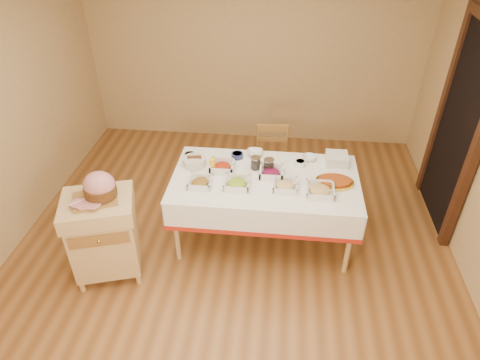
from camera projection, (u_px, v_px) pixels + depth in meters
name	position (u px, v px, depth m)	size (l,w,h in m)	color
room_shell	(230.00, 143.00, 3.63)	(5.00, 5.00, 5.00)	brown
doorway	(460.00, 127.00, 4.28)	(0.09, 1.10, 2.20)	black
dining_table	(265.00, 191.00, 4.25)	(1.82, 1.02, 0.76)	tan
butcher_cart	(103.00, 233.00, 3.90)	(0.74, 0.67, 0.87)	tan
dining_chair	(272.00, 162.00, 4.97)	(0.41, 0.39, 0.87)	olive
ham_on_board	(99.00, 188.00, 3.65)	(0.39, 0.37, 0.26)	olive
serving_dish_a	(200.00, 182.00, 4.04)	(0.22, 0.22, 0.10)	silver
serving_dish_b	(237.00, 183.00, 4.03)	(0.24, 0.24, 0.10)	silver
serving_dish_c	(285.00, 185.00, 4.00)	(0.23, 0.23, 0.09)	silver
serving_dish_d	(320.00, 190.00, 3.94)	(0.26, 0.26, 0.10)	silver
serving_dish_e	(222.00, 166.00, 4.26)	(0.24, 0.23, 0.11)	silver
serving_dish_f	(271.00, 173.00, 4.17)	(0.24, 0.23, 0.11)	silver
small_bowl_left	(190.00, 156.00, 4.43)	(0.13, 0.13, 0.06)	silver
small_bowl_mid	(237.00, 155.00, 4.45)	(0.12, 0.12, 0.05)	navy
small_bowl_right	(300.00, 163.00, 4.32)	(0.11, 0.11, 0.05)	silver
bowl_white_imported	(255.00, 153.00, 4.51)	(0.17, 0.17, 0.04)	silver
bowl_small_imported	(309.00, 158.00, 4.42)	(0.14, 0.14, 0.04)	silver
preserve_jar_left	(256.00, 163.00, 4.26)	(0.10, 0.10, 0.13)	silver
preserve_jar_right	(269.00, 166.00, 4.23)	(0.10, 0.10, 0.13)	silver
mustard_bottle	(212.00, 164.00, 4.22)	(0.06, 0.06, 0.17)	yellow
bread_basket	(195.00, 162.00, 4.32)	(0.23, 0.23, 0.10)	beige
plate_stack	(337.00, 159.00, 4.34)	(0.22, 0.22, 0.11)	silver
brass_platter	(335.00, 182.00, 4.07)	(0.37, 0.26, 0.05)	gold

